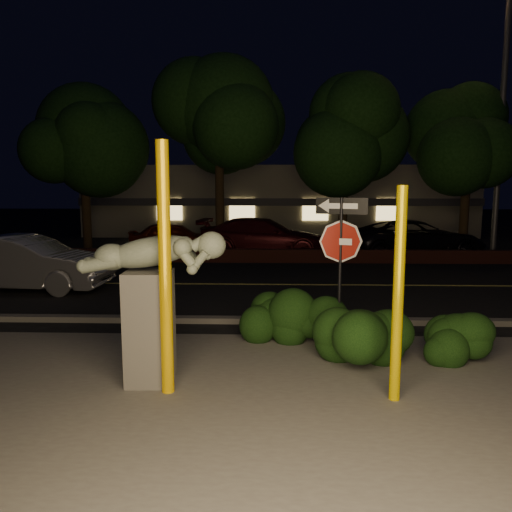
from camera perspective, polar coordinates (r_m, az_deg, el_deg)
The scene contains 24 objects.
ground at distance 17.58m, azimuth 2.92°, elevation -1.40°, with size 90.00×90.00×0.00m, color black.
patio at distance 6.97m, azimuth 4.47°, elevation -16.32°, with size 14.00×6.00×0.02m, color #4C4944.
road at distance 14.63m, azimuth 3.11°, elevation -3.31°, with size 80.00×8.00×0.01m, color black.
lane_marking at distance 14.63m, azimuth 3.11°, elevation -3.26°, with size 80.00×0.12×0.01m, color #CABF50.
curb at distance 10.63m, azimuth 3.56°, elevation -7.37°, with size 80.00×0.25×0.12m, color #4C4944.
brick_wall at distance 18.83m, azimuth 2.86°, elevation 0.00°, with size 40.00×0.35×0.50m, color #451C16.
parking_lot at distance 24.51m, azimuth 2.65°, elevation 1.30°, with size 40.00×12.00×0.01m, color black.
building at distance 32.34m, azimuth 2.51°, elevation 6.47°, with size 22.00×10.20×4.00m.
tree_far_a at distance 21.89m, azimuth -19.25°, elevation 14.06°, with size 4.60×4.60×7.43m.
tree_far_b at distance 20.90m, azimuth -4.28°, elevation 16.75°, with size 5.20×5.20×8.41m.
tree_far_c at distance 20.52m, azimuth 10.17°, elevation 15.71°, with size 4.80×4.80×7.84m.
tree_far_d at distance 22.21m, azimuth 23.23°, elevation 13.97°, with size 4.40×4.40×7.42m.
yellow_pole_left at distance 6.87m, azimuth -10.35°, elevation -1.66°, with size 0.17×0.17×3.48m, color #FFC103.
yellow_pole_right at distance 6.82m, azimuth 15.94°, elevation -4.43°, with size 0.14×0.14×2.89m, color #E2BF00.
signpost at distance 8.87m, azimuth 9.65°, elevation 1.60°, with size 0.87×0.30×2.67m.
sculpture at distance 7.33m, azimuth -11.86°, elevation -3.94°, with size 2.09×0.68×2.24m.
hedge_center at distance 9.45m, azimuth 3.84°, elevation -6.29°, with size 2.08×0.98×1.09m, color black.
hedge_right at distance 8.21m, azimuth 12.55°, elevation -8.70°, with size 1.66×0.89×1.08m, color black.
hedge_far_right at distance 8.91m, azimuth 22.10°, elevation -8.34°, with size 1.32×0.82×0.91m, color black.
streetlight at distance 22.49m, azimuth 25.80°, elevation 17.10°, with size 1.60×0.88×11.30m.
silver_sedan at distance 15.15m, azimuth -24.93°, elevation -0.75°, with size 1.61×4.63×1.52m, color silver.
parked_car_red at distance 21.97m, azimuth -9.30°, elevation 2.16°, with size 1.58×3.92×1.33m, color maroon.
parked_car_darkred at distance 20.77m, azimuth 0.82°, elevation 2.22°, with size 2.17×5.33×1.55m, color #3F0C11.
parked_car_dark at distance 21.12m, azimuth 17.77°, elevation 1.87°, with size 2.50×5.41×1.50m, color black.
Camera 1 is at (-0.31, -7.34, 2.88)m, focal length 35.00 mm.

